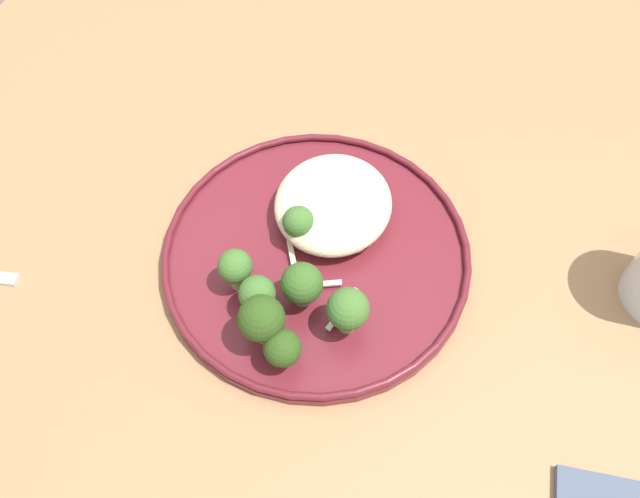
% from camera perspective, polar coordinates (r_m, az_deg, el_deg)
% --- Properties ---
extents(ground, '(6.00, 6.00, 0.00)m').
position_cam_1_polar(ground, '(1.34, 0.75, -15.33)').
color(ground, '#665B51').
extents(wooden_dining_table, '(1.40, 1.00, 0.74)m').
position_cam_1_polar(wooden_dining_table, '(0.73, 1.32, -0.39)').
color(wooden_dining_table, '#9E754C').
rests_on(wooden_dining_table, ground).
extents(dinner_plate, '(0.29, 0.29, 0.02)m').
position_cam_1_polar(dinner_plate, '(0.63, -0.00, -0.56)').
color(dinner_plate, maroon).
rests_on(dinner_plate, wooden_dining_table).
extents(noodle_bed, '(0.12, 0.11, 0.04)m').
position_cam_1_polar(noodle_bed, '(0.63, 0.87, 3.97)').
color(noodle_bed, beige).
rests_on(noodle_bed, dinner_plate).
extents(seared_scallop_center_golden, '(0.02, 0.02, 0.01)m').
position_cam_1_polar(seared_scallop_center_golden, '(0.62, 3.02, 0.87)').
color(seared_scallop_center_golden, beige).
rests_on(seared_scallop_center_golden, dinner_plate).
extents(seared_scallop_rear_pale, '(0.02, 0.02, 0.02)m').
position_cam_1_polar(seared_scallop_rear_pale, '(0.64, 4.22, 3.50)').
color(seared_scallop_rear_pale, '#DBB77A').
rests_on(seared_scallop_rear_pale, dinner_plate).
extents(seared_scallop_large_seared, '(0.03, 0.03, 0.01)m').
position_cam_1_polar(seared_scallop_large_seared, '(0.66, 1.95, 5.47)').
color(seared_scallop_large_seared, '#E5C689').
rests_on(seared_scallop_large_seared, dinner_plate).
extents(seared_scallop_tilted_round, '(0.02, 0.02, 0.01)m').
position_cam_1_polar(seared_scallop_tilted_round, '(0.64, 0.83, 3.52)').
color(seared_scallop_tilted_round, '#DBB77A').
rests_on(seared_scallop_tilted_round, dinner_plate).
extents(seared_scallop_half_hidden, '(0.02, 0.02, 0.01)m').
position_cam_1_polar(seared_scallop_half_hidden, '(0.66, 3.88, 5.61)').
color(seared_scallop_half_hidden, beige).
rests_on(seared_scallop_half_hidden, dinner_plate).
extents(broccoli_floret_near_rim, '(0.03, 0.03, 0.05)m').
position_cam_1_polar(broccoli_floret_near_rim, '(0.59, -7.27, -1.60)').
color(broccoli_floret_near_rim, '#89A356').
rests_on(broccoli_floret_near_rim, dinner_plate).
extents(broccoli_floret_rear_charred, '(0.03, 0.03, 0.05)m').
position_cam_1_polar(broccoli_floret_rear_charred, '(0.57, -5.40, -3.89)').
color(broccoli_floret_rear_charred, '#89A356').
rests_on(broccoli_floret_rear_charred, dinner_plate).
extents(broccoli_floret_center_pile, '(0.04, 0.04, 0.05)m').
position_cam_1_polar(broccoli_floret_center_pile, '(0.58, -1.55, -3.03)').
color(broccoli_floret_center_pile, '#89A356').
rests_on(broccoli_floret_center_pile, dinner_plate).
extents(broccoli_floret_split_head, '(0.04, 0.04, 0.06)m').
position_cam_1_polar(broccoli_floret_split_head, '(0.55, -5.04, -6.01)').
color(broccoli_floret_split_head, '#89A356').
rests_on(broccoli_floret_split_head, dinner_plate).
extents(broccoli_floret_beside_noodles, '(0.03, 0.03, 0.04)m').
position_cam_1_polar(broccoli_floret_beside_noodles, '(0.55, -3.23, -8.53)').
color(broccoli_floret_beside_noodles, '#7A994C').
rests_on(broccoli_floret_beside_noodles, dinner_plate).
extents(broccoli_floret_left_leaning, '(0.04, 0.04, 0.05)m').
position_cam_1_polar(broccoli_floret_left_leaning, '(0.56, 2.40, -5.24)').
color(broccoli_floret_left_leaning, '#89A356').
rests_on(broccoli_floret_left_leaning, dinner_plate).
extents(broccoli_floret_small_sprig, '(0.03, 0.03, 0.05)m').
position_cam_1_polar(broccoli_floret_small_sprig, '(0.61, -1.86, 2.25)').
color(broccoli_floret_small_sprig, '#7A994C').
rests_on(broccoli_floret_small_sprig, dinner_plate).
extents(onion_sliver_short_strip, '(0.05, 0.02, 0.00)m').
position_cam_1_polar(onion_sliver_short_strip, '(0.59, 1.94, -5.17)').
color(onion_sliver_short_strip, silver).
rests_on(onion_sliver_short_strip, dinner_plate).
extents(onion_sliver_long_sliver, '(0.03, 0.05, 0.00)m').
position_cam_1_polar(onion_sliver_long_sliver, '(0.60, -0.58, -3.10)').
color(onion_sliver_long_sliver, silver).
rests_on(onion_sliver_long_sliver, dinner_plate).
extents(onion_sliver_curled_piece, '(0.04, 0.03, 0.00)m').
position_cam_1_polar(onion_sliver_curled_piece, '(0.62, -2.29, -1.17)').
color(onion_sliver_curled_piece, silver).
rests_on(onion_sliver_curled_piece, dinner_plate).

